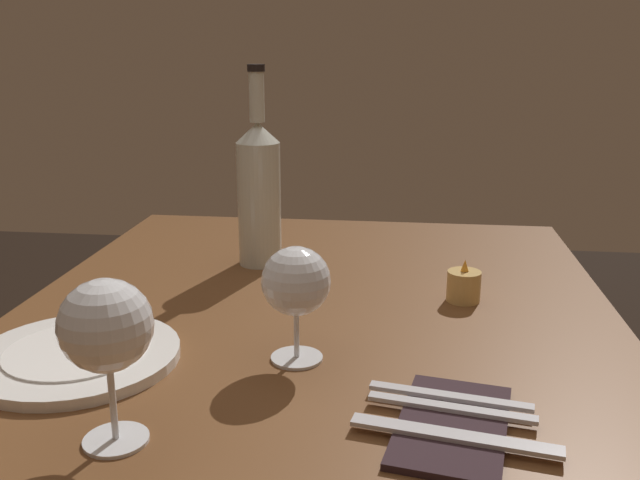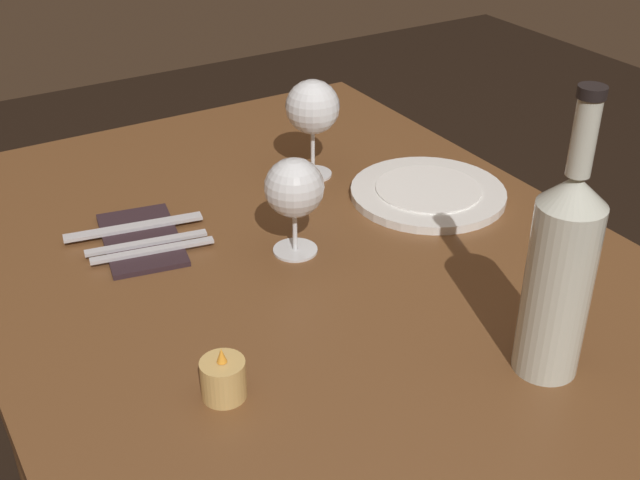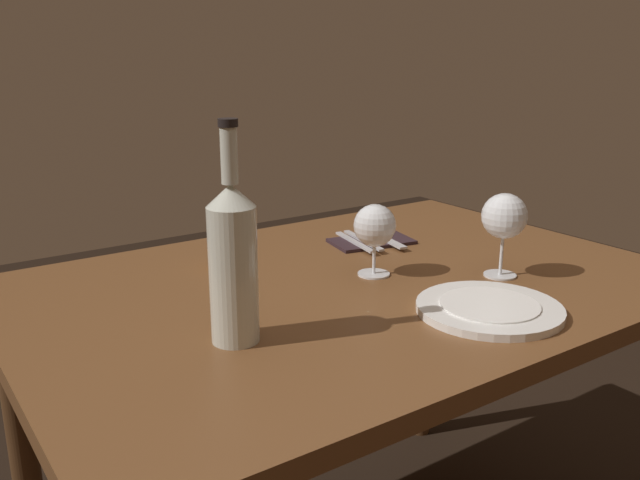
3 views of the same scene
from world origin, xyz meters
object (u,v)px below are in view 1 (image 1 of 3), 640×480
at_px(wine_glass_right, 106,328).
at_px(fork_inner, 451,408).
at_px(wine_glass_left, 298,284).
at_px(folded_napkin, 452,426).
at_px(fork_outer, 450,396).
at_px(table_knife, 454,436).
at_px(dinner_plate, 76,356).
at_px(wine_bottle, 259,190).
at_px(votive_candle, 464,287).

relative_size(wine_glass_right, fork_inner, 0.96).
bearing_deg(wine_glass_right, wine_glass_left, 143.29).
relative_size(folded_napkin, fork_outer, 1.15).
height_order(wine_glass_right, fork_outer, wine_glass_right).
bearing_deg(table_knife, dinner_plate, -106.26).
xyz_separation_m(wine_glass_right, wine_bottle, (-0.59, 0.03, 0.01)).
bearing_deg(table_knife, wine_bottle, -150.82).
xyz_separation_m(fork_inner, table_knife, (0.05, 0.00, 0.00)).
distance_m(wine_glass_right, dinner_plate, 0.24).
relative_size(wine_bottle, votive_candle, 5.24).
bearing_deg(folded_napkin, wine_glass_left, -128.10).
bearing_deg(table_knife, folded_napkin, 180.00).
height_order(wine_glass_right, fork_inner, wine_glass_right).
relative_size(wine_glass_right, fork_outer, 0.96).
height_order(wine_bottle, dinner_plate, wine_bottle).
bearing_deg(fork_outer, fork_inner, 0.00).
height_order(wine_glass_left, fork_inner, wine_glass_left).
height_order(fork_inner, fork_outer, same).
distance_m(wine_bottle, fork_outer, 0.58).
bearing_deg(wine_glass_right, votive_candle, 139.62).
xyz_separation_m(wine_glass_right, folded_napkin, (-0.06, 0.34, -0.12)).
xyz_separation_m(dinner_plate, fork_inner, (0.08, 0.46, 0.00)).
distance_m(wine_glass_right, wine_bottle, 0.59).
bearing_deg(wine_glass_left, wine_bottle, -161.51).
distance_m(wine_glass_left, table_knife, 0.27).
distance_m(votive_candle, fork_inner, 0.36).
bearing_deg(dinner_plate, folded_napkin, 77.24).
distance_m(wine_bottle, dinner_plate, 0.47).
height_order(votive_candle, folded_napkin, votive_candle).
bearing_deg(wine_glass_right, dinner_plate, -144.09).
bearing_deg(fork_inner, fork_outer, 180.00).
height_order(folded_napkin, fork_inner, fork_inner).
height_order(folded_napkin, table_knife, table_knife).
bearing_deg(folded_napkin, votive_candle, 174.11).
bearing_deg(dinner_plate, table_knife, 73.74).
bearing_deg(wine_bottle, wine_glass_left, 18.49).
xyz_separation_m(votive_candle, fork_inner, (0.35, -0.04, -0.01)).
height_order(wine_glass_left, wine_glass_right, wine_glass_right).
bearing_deg(dinner_plate, wine_glass_left, 98.01).
distance_m(wine_glass_left, votive_candle, 0.33).
distance_m(folded_napkin, table_knife, 0.03).
relative_size(wine_bottle, table_knife, 1.67).
relative_size(wine_bottle, folded_napkin, 1.70).
bearing_deg(wine_glass_left, fork_outer, 62.96).
height_order(wine_bottle, fork_inner, wine_bottle).
relative_size(dinner_plate, fork_outer, 1.43).
relative_size(wine_glass_right, votive_candle, 2.57).
bearing_deg(fork_inner, table_knife, 0.00).
bearing_deg(fork_inner, folded_napkin, 0.00).
height_order(wine_bottle, votive_candle, wine_bottle).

